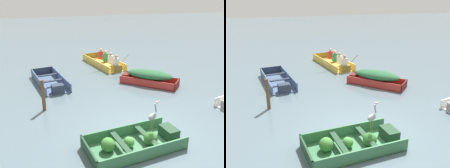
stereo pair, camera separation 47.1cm
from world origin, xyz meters
The scene contains 7 objects.
ground_plane centered at (0.00, 0.00, 0.00)m, with size 80.00×80.00×0.00m, color slate.
dinghy_green_foreground centered at (-0.59, -0.73, 0.16)m, with size 2.76×1.52×0.43m.
skiff_red_near_moored centered at (2.05, 3.73, 0.38)m, with size 2.49×2.50×0.68m.
skiff_slate_blue_mid_moored centered at (-2.29, 5.08, 0.14)m, with size 1.55×3.17×0.40m.
rowboat_yellow_with_crew centered at (1.05, 7.29, 0.23)m, with size 2.35×3.61×0.93m.
heron_on_dinghy centered at (-0.10, -0.71, 0.89)m, with size 0.44×0.28×0.84m.
mooring_post centered at (-2.78, 2.46, 0.58)m, with size 0.13×0.13×1.16m, color brown.
Camera 1 is at (-3.11, -6.07, 4.02)m, focal length 40.00 mm.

